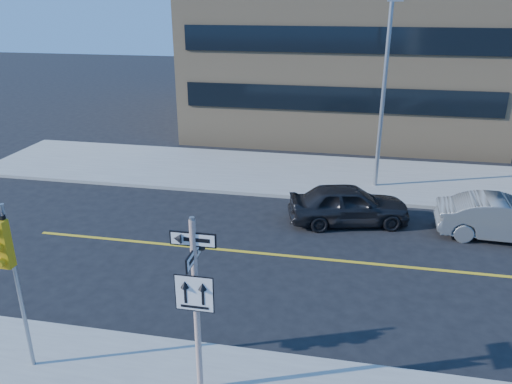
% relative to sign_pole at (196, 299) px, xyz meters
% --- Properties ---
extents(ground, '(120.00, 120.00, 0.00)m').
position_rel_sign_pole_xyz_m(ground, '(0.00, 2.51, -2.44)').
color(ground, black).
rests_on(ground, ground).
extents(sign_pole, '(0.92, 0.92, 4.06)m').
position_rel_sign_pole_xyz_m(sign_pole, '(0.00, 0.00, 0.00)').
color(sign_pole, silver).
rests_on(sign_pole, near_sidewalk).
extents(traffic_signal, '(0.32, 0.45, 4.00)m').
position_rel_sign_pole_xyz_m(traffic_signal, '(-4.00, -0.15, 0.59)').
color(traffic_signal, gray).
rests_on(traffic_signal, near_sidewalk).
extents(parked_car_a, '(2.79, 4.77, 1.52)m').
position_rel_sign_pole_xyz_m(parked_car_a, '(2.89, 9.55, -1.67)').
color(parked_car_a, black).
rests_on(parked_car_a, ground).
extents(parked_car_b, '(1.77, 4.58, 1.49)m').
position_rel_sign_pole_xyz_m(parked_car_b, '(8.29, 9.31, -1.69)').
color(parked_car_b, slate).
rests_on(parked_car_b, ground).
extents(streetlight_a, '(0.55, 2.25, 8.00)m').
position_rel_sign_pole_xyz_m(streetlight_a, '(4.00, 13.27, 2.32)').
color(streetlight_a, gray).
rests_on(streetlight_a, far_sidewalk).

